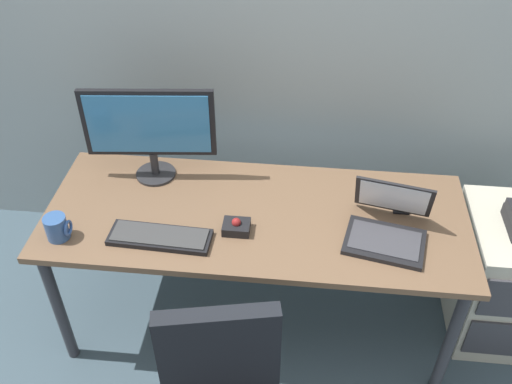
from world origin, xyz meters
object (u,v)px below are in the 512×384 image
Objects in this scene: cell_phone at (400,203)px; monitor_main at (149,128)px; keyboard at (160,237)px; coffee_mug at (57,228)px; laptop at (388,225)px; trackball_mouse at (236,227)px; file_cabinet at (504,276)px.

monitor_main is at bearing 175.32° from cell_phone.
keyboard reaches higher than cell_phone.
monitor_main is 0.49m from keyboard.
laptop is at bearing 6.63° from coffee_mug.
trackball_mouse is at bearing -38.30° from monitor_main.
laptop reaches higher than coffee_mug.
laptop reaches higher than cell_phone.
trackball_mouse is at bearing 9.02° from coffee_mug.
coffee_mug reaches higher than keyboard.
file_cabinet is at bearing -3.63° from monitor_main.
file_cabinet is 1.99m from coffee_mug.
coffee_mug is at bearing -170.05° from file_cabinet.
file_cabinet is 0.66m from cell_phone.
coffee_mug reaches higher than file_cabinet.
keyboard is 1.03m from cell_phone.
laptop is at bearing -163.20° from file_cabinet.
trackball_mouse reaches higher than keyboard.
monitor_main is 1.54× the size of laptop.
keyboard is at bearing -161.76° from cell_phone.
coffee_mug is (-1.31, -0.15, 0.00)m from laptop.
monitor_main is 5.48× the size of coffee_mug.
trackball_mouse is at bearing -169.52° from file_cabinet.
keyboard is at bearing -73.95° from monitor_main.
coffee_mug is at bearing -165.80° from cell_phone.
coffee_mug is (-0.41, -0.03, 0.04)m from keyboard.
file_cabinet is at bearing 11.48° from keyboard.
cell_phone is at bearing 19.68° from trackball_mouse.
keyboard is at bearing 4.11° from coffee_mug.
coffee_mug is (-1.92, -0.34, 0.43)m from file_cabinet.
file_cabinet is 5.79× the size of trackball_mouse.
cell_phone is (-0.54, 0.02, 0.39)m from file_cabinet.
monitor_main is at bearing 56.87° from coffee_mug.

